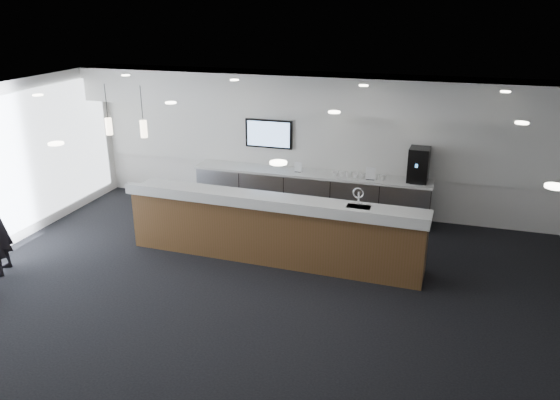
% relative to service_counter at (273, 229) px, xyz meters
% --- Properties ---
extents(ground, '(10.00, 10.00, 0.00)m').
position_rel_service_counter_xyz_m(ground, '(0.09, -1.37, -0.57)').
color(ground, black).
rests_on(ground, ground).
extents(ceiling, '(10.00, 8.00, 0.02)m').
position_rel_service_counter_xyz_m(ceiling, '(0.09, -1.37, 2.43)').
color(ceiling, black).
rests_on(ceiling, back_wall).
extents(back_wall, '(10.00, 0.02, 3.00)m').
position_rel_service_counter_xyz_m(back_wall, '(0.09, 2.63, 0.93)').
color(back_wall, silver).
rests_on(back_wall, ground).
extents(soffit_bulkhead, '(10.00, 0.90, 0.70)m').
position_rel_service_counter_xyz_m(soffit_bulkhead, '(0.09, 2.18, 2.08)').
color(soffit_bulkhead, silver).
rests_on(soffit_bulkhead, back_wall).
extents(alcove_panel, '(9.80, 0.06, 1.40)m').
position_rel_service_counter_xyz_m(alcove_panel, '(0.09, 2.60, 1.03)').
color(alcove_panel, silver).
rests_on(alcove_panel, back_wall).
extents(back_credenza, '(5.06, 0.66, 0.95)m').
position_rel_service_counter_xyz_m(back_credenza, '(0.09, 2.27, -0.10)').
color(back_credenza, '#919298').
rests_on(back_credenza, ground).
extents(wall_tv, '(1.05, 0.08, 0.62)m').
position_rel_service_counter_xyz_m(wall_tv, '(-0.91, 2.53, 1.08)').
color(wall_tv, black).
rests_on(wall_tv, back_wall).
extents(pendant_left, '(0.12, 0.12, 0.30)m').
position_rel_service_counter_xyz_m(pendant_left, '(-2.31, -0.57, 1.68)').
color(pendant_left, '#FFEAC6').
rests_on(pendant_left, ceiling).
extents(pendant_right, '(0.12, 0.12, 0.30)m').
position_rel_service_counter_xyz_m(pendant_right, '(-3.01, -0.57, 1.68)').
color(pendant_right, '#FFEAC6').
rests_on(pendant_right, ceiling).
extents(ceiling_can_lights, '(7.00, 5.00, 0.02)m').
position_rel_service_counter_xyz_m(ceiling_can_lights, '(0.09, -1.37, 2.40)').
color(ceiling_can_lights, white).
rests_on(ceiling_can_lights, ceiling).
extents(service_counter, '(5.36, 1.05, 1.49)m').
position_rel_service_counter_xyz_m(service_counter, '(0.00, 0.00, 0.00)').
color(service_counter, '#56391C').
rests_on(service_counter, ground).
extents(coffee_machine, '(0.41, 0.53, 0.69)m').
position_rel_service_counter_xyz_m(coffee_machine, '(2.29, 2.31, 0.72)').
color(coffee_machine, black).
rests_on(coffee_machine, back_credenza).
extents(info_sign_left, '(0.16, 0.04, 0.22)m').
position_rel_service_counter_xyz_m(info_sign_left, '(-0.15, 2.21, 0.49)').
color(info_sign_left, white).
rests_on(info_sign_left, back_credenza).
extents(info_sign_right, '(0.19, 0.02, 0.26)m').
position_rel_service_counter_xyz_m(info_sign_right, '(1.38, 2.13, 0.50)').
color(info_sign_right, white).
rests_on(info_sign_right, back_credenza).
extents(cup_0, '(0.11, 0.11, 0.10)m').
position_rel_service_counter_xyz_m(cup_0, '(1.63, 2.17, 0.43)').
color(cup_0, white).
rests_on(cup_0, back_credenza).
extents(cup_1, '(0.16, 0.16, 0.10)m').
position_rel_service_counter_xyz_m(cup_1, '(1.49, 2.17, 0.43)').
color(cup_1, white).
rests_on(cup_1, back_credenza).
extents(cup_2, '(0.14, 0.14, 0.10)m').
position_rel_service_counter_xyz_m(cup_2, '(1.35, 2.17, 0.43)').
color(cup_2, white).
rests_on(cup_2, back_credenza).
extents(cup_3, '(0.14, 0.14, 0.10)m').
position_rel_service_counter_xyz_m(cup_3, '(1.21, 2.17, 0.43)').
color(cup_3, white).
rests_on(cup_3, back_credenza).
extents(cup_4, '(0.15, 0.15, 0.10)m').
position_rel_service_counter_xyz_m(cup_4, '(1.07, 2.17, 0.43)').
color(cup_4, white).
rests_on(cup_4, back_credenza).
extents(cup_5, '(0.12, 0.12, 0.10)m').
position_rel_service_counter_xyz_m(cup_5, '(0.93, 2.17, 0.43)').
color(cup_5, white).
rests_on(cup_5, back_credenza).
extents(cup_6, '(0.16, 0.16, 0.10)m').
position_rel_service_counter_xyz_m(cup_6, '(0.79, 2.17, 0.43)').
color(cup_6, white).
rests_on(cup_6, back_credenza).
extents(cup_7, '(0.13, 0.13, 0.10)m').
position_rel_service_counter_xyz_m(cup_7, '(0.65, 2.17, 0.43)').
color(cup_7, white).
rests_on(cup_7, back_credenza).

